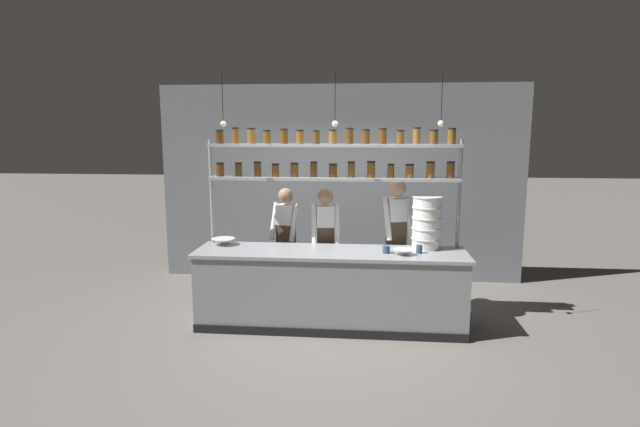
% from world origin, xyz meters
% --- Properties ---
extents(ground_plane, '(40.00, 40.00, 0.00)m').
position_xyz_m(ground_plane, '(0.00, 0.00, 0.00)').
color(ground_plane, slate).
extents(back_wall, '(5.58, 0.12, 3.01)m').
position_xyz_m(back_wall, '(0.00, 2.00, 1.50)').
color(back_wall, gray).
rests_on(back_wall, ground_plane).
extents(prep_counter, '(3.18, 0.76, 0.92)m').
position_xyz_m(prep_counter, '(0.00, -0.00, 0.46)').
color(prep_counter, gray).
rests_on(prep_counter, ground_plane).
extents(spice_shelf_unit, '(3.07, 0.28, 2.35)m').
position_xyz_m(spice_shelf_unit, '(0.01, 0.33, 1.92)').
color(spice_shelf_unit, '#999BA0').
rests_on(spice_shelf_unit, ground_plane).
extents(chef_left, '(0.41, 0.34, 1.57)m').
position_xyz_m(chef_left, '(-0.65, 0.76, 0.89)').
color(chef_left, black).
rests_on(chef_left, ground_plane).
extents(chef_center, '(0.39, 0.31, 1.59)m').
position_xyz_m(chef_center, '(-0.11, 0.56, 0.91)').
color(chef_center, black).
rests_on(chef_center, ground_plane).
extents(chef_right, '(0.42, 0.35, 1.71)m').
position_xyz_m(chef_right, '(0.80, 0.60, 0.99)').
color(chef_right, black).
rests_on(chef_right, ground_plane).
extents(container_stack, '(0.35, 0.35, 0.63)m').
position_xyz_m(container_stack, '(1.13, 0.23, 1.23)').
color(container_stack, white).
rests_on(container_stack, prep_counter).
extents(prep_bowl_near_left, '(0.23, 0.23, 0.06)m').
position_xyz_m(prep_bowl_near_left, '(0.84, -0.11, 0.95)').
color(prep_bowl_near_left, white).
rests_on(prep_bowl_near_left, prep_counter).
extents(prep_bowl_center_front, '(0.29, 0.29, 0.08)m').
position_xyz_m(prep_bowl_center_front, '(-1.34, 0.19, 0.96)').
color(prep_bowl_center_front, silver).
rests_on(prep_bowl_center_front, prep_counter).
extents(serving_cup_front, '(0.07, 0.07, 0.10)m').
position_xyz_m(serving_cup_front, '(1.02, -0.02, 0.97)').
color(serving_cup_front, '#334C70').
rests_on(serving_cup_front, prep_counter).
extents(serving_cup_by_board, '(0.09, 0.09, 0.09)m').
position_xyz_m(serving_cup_by_board, '(0.65, -0.06, 0.96)').
color(serving_cup_by_board, '#334C70').
rests_on(serving_cup_by_board, prep_counter).
extents(pendant_light_row, '(2.53, 0.07, 0.60)m').
position_xyz_m(pendant_light_row, '(0.01, 0.00, 2.42)').
color(pendant_light_row, black).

